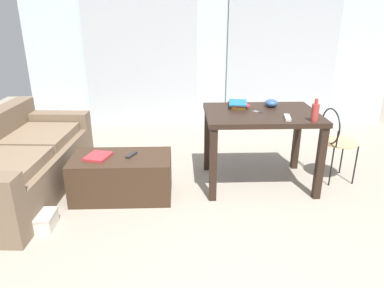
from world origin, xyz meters
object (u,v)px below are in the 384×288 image
Objects in this scene: scissors at (259,112)px; shoebox at (38,221)px; bottle_near at (315,112)px; magazine at (98,156)px; wire_chair at (335,136)px; book_stack at (238,104)px; tv_remote_on_table at (287,118)px; tv_remote_primary at (131,155)px; coffee_table at (122,176)px; bowl at (271,103)px; couch at (17,164)px; craft_table at (261,123)px.

scissors is 2.31m from shoebox.
bottle_near is 0.88× the size of magazine.
scissors is (-0.85, -0.04, 0.29)m from wire_chair.
book_stack is 1.52× the size of tv_remote_on_table.
scissors is 0.39× the size of magazine.
bottle_near reaches higher than tv_remote_primary.
coffee_table is 10.12× the size of scissors.
tv_remote_on_table is at bearing -83.86° from bowl.
wire_chair is at bearing -13.52° from bowl.
couch reaches higher than tv_remote_primary.
wire_chair is 0.77m from bowl.
wire_chair is 2.81× the size of shoebox.
tv_remote_primary is (0.10, 0.02, 0.22)m from coffee_table.
bottle_near is 2.10m from magazine.
magazine is at bearing -171.15° from craft_table.
bottle_near is (1.84, -0.10, 0.67)m from coffee_table.
book_stack is (-1.03, 0.17, 0.32)m from wire_chair.
bowl reaches higher than tv_remote_primary.
bottle_near is at bearing 10.28° from shoebox.
bowl is (-0.27, 0.54, -0.05)m from bottle_near.
coffee_table is 3.34× the size of shoebox.
coffee_table is 6.16× the size of tv_remote_primary.
book_stack is (2.30, 0.31, 0.53)m from couch.
bowl is at bearing 116.36° from bottle_near.
bottle_near is 1.14× the size of tv_remote_on_table.
craft_table is 1.67m from magazine.
book_stack is at bearing 138.49° from bottle_near.
craft_table is at bearing 26.00° from magazine.
bowl reaches higher than scissors.
couch is 1.20m from tv_remote_primary.
wire_chair is at bearing -9.33° from book_stack.
tv_remote_on_table reaches higher than magazine.
bottle_near is 0.83m from book_stack.
craft_table reaches higher than magazine.
bowl is 0.49× the size of book_stack.
tv_remote_primary is (-1.73, 0.12, -0.45)m from bottle_near.
shoebox is at bearing -111.72° from magazine.
bottle_near is at bearing -37.09° from scissors.
couch is 1.10m from coffee_table.
bottle_near is at bearing -39.82° from craft_table.
scissors is (2.47, 0.09, 0.50)m from couch.
bottle_near is 1.53× the size of bowl.
wire_chair reaches higher than tv_remote_primary.
coffee_table is at bearing 40.13° from shoebox.
shoebox is at bearing -169.72° from bottle_near.
tv_remote_on_table reaches higher than wire_chair.
craft_table is (1.42, 0.25, 0.47)m from coffee_table.
coffee_table is at bearing 19.46° from magazine.
shoebox is (-0.65, -0.55, -0.14)m from coffee_table.
bottle_near is 2.26× the size of scissors.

